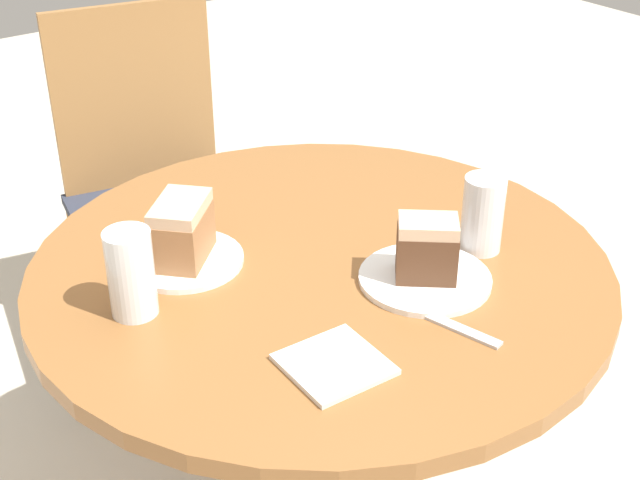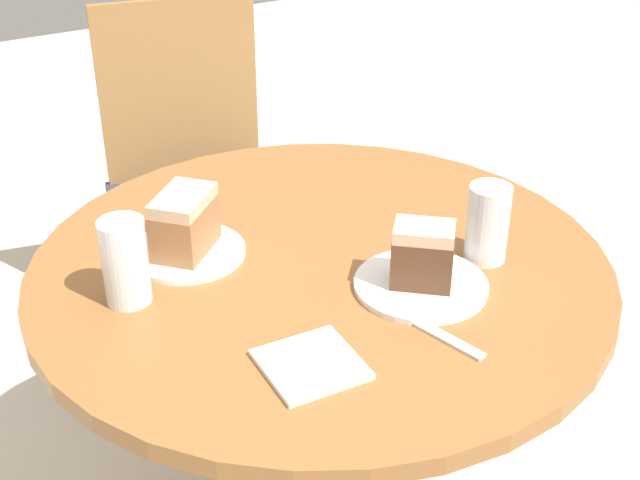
% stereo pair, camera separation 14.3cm
% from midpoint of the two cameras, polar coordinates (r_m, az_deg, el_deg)
% --- Properties ---
extents(table, '(0.95, 0.95, 0.76)m').
position_cam_midpoint_polar(table, '(1.55, -2.66, -7.21)').
color(table, brown).
rests_on(table, ground_plane).
extents(chair, '(0.51, 0.52, 0.93)m').
position_cam_midpoint_polar(chair, '(2.33, -12.18, 3.08)').
color(chair, olive).
rests_on(chair, ground_plane).
extents(plate_near, '(0.21, 0.21, 0.01)m').
position_cam_midpoint_polar(plate_near, '(1.40, 3.83, -2.57)').
color(plate_near, white).
rests_on(plate_near, table).
extents(plate_far, '(0.19, 0.19, 0.01)m').
position_cam_midpoint_polar(plate_far, '(1.47, -11.44, -1.34)').
color(plate_far, white).
rests_on(plate_far, table).
extents(cake_slice_near, '(0.11, 0.11, 0.10)m').
position_cam_midpoint_polar(cake_slice_near, '(1.37, 3.91, -0.64)').
color(cake_slice_near, brown).
rests_on(cake_slice_near, plate_near).
extents(cake_slice_far, '(0.14, 0.14, 0.10)m').
position_cam_midpoint_polar(cake_slice_far, '(1.45, -11.66, 0.54)').
color(cake_slice_far, '#9E6B42').
rests_on(cake_slice_far, plate_far).
extents(glass_lemonade, '(0.07, 0.07, 0.13)m').
position_cam_midpoint_polar(glass_lemonade, '(1.47, 7.63, 1.28)').
color(glass_lemonade, beige).
rests_on(glass_lemonade, table).
extents(glass_water, '(0.07, 0.07, 0.14)m').
position_cam_midpoint_polar(glass_water, '(1.34, -15.00, -2.42)').
color(glass_water, silver).
rests_on(glass_water, table).
extents(napkin_stack, '(0.13, 0.13, 0.01)m').
position_cam_midpoint_polar(napkin_stack, '(1.22, -2.46, -8.07)').
color(napkin_stack, silver).
rests_on(napkin_stack, table).
extents(fork, '(0.06, 0.15, 0.00)m').
position_cam_midpoint_polar(fork, '(1.30, 5.42, -5.61)').
color(fork, silver).
rests_on(fork, table).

